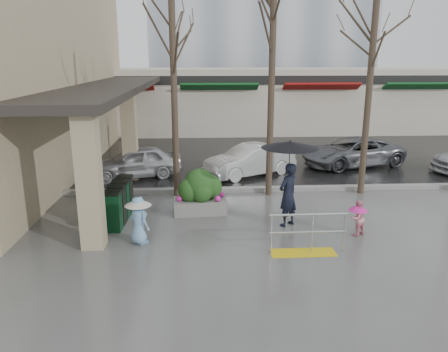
{
  "coord_description": "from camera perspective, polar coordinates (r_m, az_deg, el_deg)",
  "views": [
    {
      "loc": [
        -1.2,
        -10.93,
        4.62
      ],
      "look_at": [
        -0.5,
        1.36,
        1.3
      ],
      "focal_mm": 35.0,
      "sensor_mm": 36.0,
      "label": 1
    }
  ],
  "objects": [
    {
      "name": "tree_midwest",
      "position": [
        14.74,
        6.38,
        17.39
      ],
      "size": [
        3.2,
        3.2,
        7.0
      ],
      "color": "#382B21",
      "rests_on": "ground"
    },
    {
      "name": "tree_west",
      "position": [
        14.56,
        -6.72,
        16.82
      ],
      "size": [
        3.2,
        3.2,
        6.8
      ],
      "color": "#382B21",
      "rests_on": "ground"
    },
    {
      "name": "child_pink",
      "position": [
        12.25,
        17.04,
        -4.98
      ],
      "size": [
        0.59,
        0.55,
        0.98
      ],
      "rotation": [
        0.0,
        0.0,
        3.62
      ],
      "color": "pink",
      "rests_on": "ground"
    },
    {
      "name": "news_boxes",
      "position": [
        13.13,
        -13.5,
        -3.3
      ],
      "size": [
        0.55,
        2.06,
        1.14
      ],
      "rotation": [
        0.0,
        0.0,
        -0.05
      ],
      "color": "#0C381B",
      "rests_on": "ground"
    },
    {
      "name": "ground",
      "position": [
        11.93,
        2.78,
        -7.71
      ],
      "size": [
        120.0,
        120.0,
        0.0
      ],
      "primitive_type": "plane",
      "color": "#51514F",
      "rests_on": "ground"
    },
    {
      "name": "near_building",
      "position": [
        20.48,
        -26.27,
        11.85
      ],
      "size": [
        6.0,
        18.0,
        8.0
      ],
      "primitive_type": "cube",
      "color": "tan",
      "rests_on": "ground"
    },
    {
      "name": "handrail",
      "position": [
        10.92,
        10.66,
        -8.05
      ],
      "size": [
        1.9,
        0.5,
        1.03
      ],
      "color": "yellow",
      "rests_on": "ground"
    },
    {
      "name": "car_b",
      "position": [
        17.72,
        3.4,
        2.05
      ],
      "size": [
        4.0,
        2.99,
        1.26
      ],
      "primitive_type": "imported",
      "rotation": [
        0.0,
        0.0,
        -1.07
      ],
      "color": "white",
      "rests_on": "ground"
    },
    {
      "name": "canopy_slab",
      "position": [
        19.3,
        -14.34,
        11.69
      ],
      "size": [
        2.8,
        18.0,
        0.25
      ],
      "primitive_type": "cube",
      "color": "#2D2823",
      "rests_on": "pillar_front"
    },
    {
      "name": "car_c",
      "position": [
        20.11,
        16.42,
        3.03
      ],
      "size": [
        4.93,
        3.24,
        1.26
      ],
      "primitive_type": "imported",
      "rotation": [
        0.0,
        0.0,
        -1.3
      ],
      "color": "slate",
      "rests_on": "ground"
    },
    {
      "name": "curb",
      "position": [
        15.65,
        1.26,
        -1.79
      ],
      "size": [
        120.0,
        0.3,
        0.15
      ],
      "primitive_type": "cube",
      "color": "gray",
      "rests_on": "ground"
    },
    {
      "name": "woman",
      "position": [
        12.23,
        8.47,
        0.55
      ],
      "size": [
        1.61,
        1.61,
        2.48
      ],
      "rotation": [
        0.0,
        0.0,
        3.83
      ],
      "color": "black",
      "rests_on": "ground"
    },
    {
      "name": "planter",
      "position": [
        13.39,
        -3.12,
        -2.1
      ],
      "size": [
        1.66,
        0.96,
        1.4
      ],
      "rotation": [
        0.0,
        0.0,
        0.07
      ],
      "color": "slate",
      "rests_on": "ground"
    },
    {
      "name": "pillar_back",
      "position": [
        17.38,
        -12.23,
        5.25
      ],
      "size": [
        0.55,
        0.55,
        3.5
      ],
      "primitive_type": "cube",
      "color": "tan",
      "rests_on": "ground"
    },
    {
      "name": "tree_mideast",
      "position": [
        15.61,
        18.81,
        15.21
      ],
      "size": [
        3.2,
        3.2,
        6.5
      ],
      "color": "#382B21",
      "rests_on": "ground"
    },
    {
      "name": "storefront_row",
      "position": [
        29.19,
        3.07,
        9.96
      ],
      "size": [
        34.0,
        6.74,
        4.0
      ],
      "color": "beige",
      "rests_on": "ground"
    },
    {
      "name": "child_blue",
      "position": [
        11.37,
        -11.09,
        -5.2
      ],
      "size": [
        0.71,
        0.71,
        1.25
      ],
      "rotation": [
        0.0,
        0.0,
        2.37
      ],
      "color": "#7AABD8",
      "rests_on": "ground"
    },
    {
      "name": "street_asphalt",
      "position": [
        33.27,
        -1.2,
        7.12
      ],
      "size": [
        120.0,
        36.0,
        0.01
      ],
      "primitive_type": "cube",
      "color": "black",
      "rests_on": "ground"
    },
    {
      "name": "car_a",
      "position": [
        17.75,
        -11.63,
        1.79
      ],
      "size": [
        3.96,
        2.43,
        1.26
      ],
      "primitive_type": "imported",
      "rotation": [
        0.0,
        0.0,
        -1.3
      ],
      "color": "silver",
      "rests_on": "ground"
    },
    {
      "name": "pillar_front",
      "position": [
        11.15,
        -17.17,
        -0.51
      ],
      "size": [
        0.55,
        0.55,
        3.5
      ],
      "primitive_type": "cube",
      "color": "tan",
      "rests_on": "ground"
    }
  ]
}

